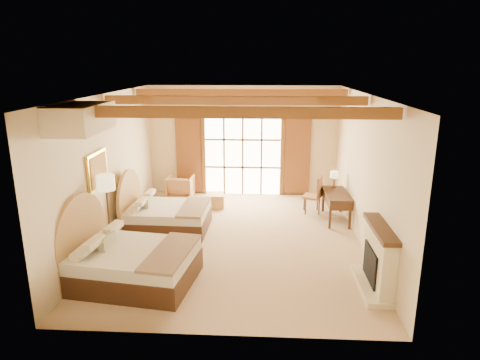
# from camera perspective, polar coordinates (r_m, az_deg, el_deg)

# --- Properties ---
(floor) EXTENTS (7.00, 7.00, 0.00)m
(floor) POSITION_cam_1_polar(r_m,az_deg,el_deg) (9.68, -0.64, -7.90)
(floor) COLOR #D1AF88
(floor) RESTS_ON ground
(wall_back) EXTENTS (5.50, 0.00, 5.50)m
(wall_back) POSITION_cam_1_polar(r_m,az_deg,el_deg) (12.58, 0.38, 5.21)
(wall_back) COLOR beige
(wall_back) RESTS_ON ground
(wall_left) EXTENTS (0.00, 7.00, 7.00)m
(wall_left) POSITION_cam_1_polar(r_m,az_deg,el_deg) (9.73, -17.05, 1.48)
(wall_left) COLOR beige
(wall_left) RESTS_ON ground
(wall_right) EXTENTS (0.00, 7.00, 7.00)m
(wall_right) POSITION_cam_1_polar(r_m,az_deg,el_deg) (9.39, 16.31, 1.05)
(wall_right) COLOR beige
(wall_right) RESTS_ON ground
(ceiling) EXTENTS (7.00, 7.00, 0.00)m
(ceiling) POSITION_cam_1_polar(r_m,az_deg,el_deg) (8.91, -0.70, 11.35)
(ceiling) COLOR #AA783A
(ceiling) RESTS_ON ground
(ceiling_beams) EXTENTS (5.39, 4.60, 0.18)m
(ceiling_beams) POSITION_cam_1_polar(r_m,az_deg,el_deg) (8.92, -0.70, 10.58)
(ceiling_beams) COLOR brown
(ceiling_beams) RESTS_ON ceiling
(french_doors) EXTENTS (3.95, 0.08, 2.60)m
(french_doors) POSITION_cam_1_polar(r_m,az_deg,el_deg) (12.59, 0.36, 3.59)
(french_doors) COLOR white
(french_doors) RESTS_ON ground
(fireplace) EXTENTS (0.46, 1.40, 1.16)m
(fireplace) POSITION_cam_1_polar(r_m,az_deg,el_deg) (7.89, 17.84, -10.28)
(fireplace) COLOR beige
(fireplace) RESTS_ON ground
(painting) EXTENTS (0.06, 0.95, 0.75)m
(painting) POSITION_cam_1_polar(r_m,az_deg,el_deg) (9.00, -18.44, 1.25)
(painting) COLOR gold
(painting) RESTS_ON wall_left
(canopy_valance) EXTENTS (0.70, 1.40, 0.45)m
(canopy_valance) POSITION_cam_1_polar(r_m,az_deg,el_deg) (7.54, -20.47, 7.74)
(canopy_valance) COLOR #F7E9C2
(canopy_valance) RESTS_ON ceiling
(bed_near) EXTENTS (2.32, 1.87, 1.39)m
(bed_near) POSITION_cam_1_polar(r_m,az_deg,el_deg) (8.03, -15.07, -10.29)
(bed_near) COLOR #3F2419
(bed_near) RESTS_ON floor
(bed_far) EXTENTS (1.95, 1.50, 1.26)m
(bed_far) POSITION_cam_1_polar(r_m,az_deg,el_deg) (10.26, -10.44, -4.50)
(bed_far) COLOR #3F2419
(bed_far) RESTS_ON floor
(nightstand) EXTENTS (0.46, 0.46, 0.53)m
(nightstand) POSITION_cam_1_polar(r_m,az_deg,el_deg) (9.11, -17.18, -8.36)
(nightstand) COLOR #3F2419
(nightstand) RESTS_ON floor
(floor_lamp) EXTENTS (0.36, 0.36, 1.69)m
(floor_lamp) POSITION_cam_1_polar(r_m,az_deg,el_deg) (8.86, -17.42, -0.99)
(floor_lamp) COLOR #3A2917
(floor_lamp) RESTS_ON floor
(armchair) EXTENTS (0.74, 0.76, 0.68)m
(armchair) POSITION_cam_1_polar(r_m,az_deg,el_deg) (12.48, -7.95, -0.97)
(armchair) COLOR #A77545
(armchair) RESTS_ON floor
(ottoman) EXTENTS (0.53, 0.53, 0.36)m
(ottoman) POSITION_cam_1_polar(r_m,az_deg,el_deg) (11.76, -3.36, -2.69)
(ottoman) COLOR #AF8050
(ottoman) RESTS_ON floor
(desk) EXTENTS (0.59, 1.32, 0.71)m
(desk) POSITION_cam_1_polar(r_m,az_deg,el_deg) (10.98, 12.68, -3.31)
(desk) COLOR #3F2419
(desk) RESTS_ON floor
(desk_chair) EXTENTS (0.58, 0.56, 1.00)m
(desk_chair) POSITION_cam_1_polar(r_m,az_deg,el_deg) (11.40, 9.66, -2.80)
(desk_chair) COLOR #A36747
(desk_chair) RESTS_ON floor
(desk_lamp) EXTENTS (0.21, 0.21, 0.42)m
(desk_lamp) POSITION_cam_1_polar(r_m,az_deg,el_deg) (11.26, 12.47, 0.63)
(desk_lamp) COLOR #3A2917
(desk_lamp) RESTS_ON desk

